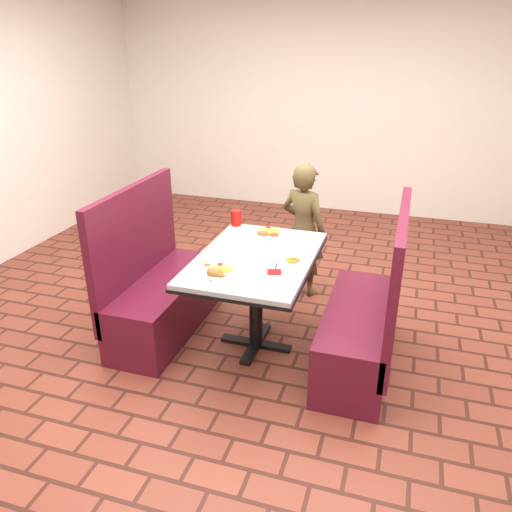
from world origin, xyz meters
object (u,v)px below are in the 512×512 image
(booth_bench_left, at_px, (159,293))
(booth_bench_right, at_px, (365,325))
(red_tumbler, at_px, (236,218))
(far_dinner_plate, at_px, (269,231))
(diner_person, at_px, (303,230))
(plantain_plate, at_px, (293,261))
(dining_table, at_px, (256,268))
(near_dinner_plate, at_px, (218,270))

(booth_bench_left, height_order, booth_bench_right, same)
(booth_bench_right, bearing_deg, red_tumbler, 154.03)
(booth_bench_right, relative_size, far_dinner_plate, 4.35)
(red_tumbler, bearing_deg, diner_person, 42.83)
(plantain_plate, bearing_deg, red_tumbler, 136.86)
(dining_table, relative_size, booth_bench_right, 1.01)
(dining_table, bearing_deg, red_tumbler, 121.91)
(near_dinner_plate, relative_size, far_dinner_plate, 0.94)
(red_tumbler, bearing_deg, far_dinner_plate, -21.76)
(red_tumbler, bearing_deg, booth_bench_right, -25.97)
(far_dinner_plate, bearing_deg, red_tumbler, 158.24)
(booth_bench_left, relative_size, near_dinner_plate, 4.62)
(booth_bench_left, bearing_deg, booth_bench_right, 0.00)
(dining_table, distance_m, near_dinner_plate, 0.40)
(dining_table, height_order, plantain_plate, plantain_plate)
(far_dinner_plate, bearing_deg, booth_bench_right, -27.50)
(diner_person, distance_m, far_dinner_plate, 0.61)
(booth_bench_right, xyz_separation_m, red_tumbler, (-1.15, 0.56, 0.48))
(diner_person, bearing_deg, near_dinner_plate, 99.90)
(near_dinner_plate, bearing_deg, red_tumbler, 102.31)
(dining_table, relative_size, red_tumbler, 9.48)
(booth_bench_left, distance_m, booth_bench_right, 1.60)
(red_tumbler, bearing_deg, dining_table, -58.09)
(far_dinner_plate, distance_m, plantain_plate, 0.55)
(near_dinner_plate, relative_size, red_tumbler, 2.03)
(booth_bench_right, relative_size, near_dinner_plate, 4.62)
(booth_bench_right, bearing_deg, near_dinner_plate, -159.84)
(booth_bench_left, relative_size, diner_person, 1.00)
(dining_table, distance_m, booth_bench_right, 0.86)
(far_dinner_plate, bearing_deg, near_dinner_plate, -98.55)
(booth_bench_right, distance_m, diner_person, 1.23)
(booth_bench_left, height_order, red_tumbler, booth_bench_left)
(diner_person, height_order, far_dinner_plate, diner_person)
(dining_table, xyz_separation_m, booth_bench_right, (0.80, 0.00, -0.32))
(booth_bench_right, bearing_deg, far_dinner_plate, 152.50)
(red_tumbler, bearing_deg, plantain_plate, -43.14)
(far_dinner_plate, bearing_deg, diner_person, 74.14)
(plantain_plate, relative_size, red_tumbler, 1.26)
(plantain_plate, distance_m, red_tumbler, 0.85)
(booth_bench_left, distance_m, far_dinner_plate, 0.99)
(plantain_plate, bearing_deg, booth_bench_right, 2.56)
(far_dinner_plate, bearing_deg, plantain_plate, -56.17)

